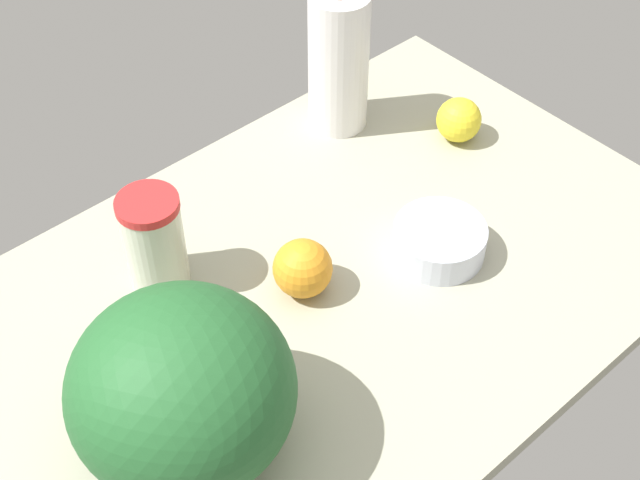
% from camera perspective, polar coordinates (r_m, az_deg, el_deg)
% --- Properties ---
extents(countertop, '(1.20, 0.76, 0.03)m').
position_cam_1_polar(countertop, '(1.37, 0.00, -3.35)').
color(countertop, '#A4A38C').
rests_on(countertop, ground).
extents(tumbler_cup, '(0.09, 0.09, 0.16)m').
position_cam_1_polar(tumbler_cup, '(1.33, -10.57, -0.08)').
color(tumbler_cup, beige).
rests_on(tumbler_cup, countertop).
extents(watermelon, '(0.28, 0.28, 0.24)m').
position_cam_1_polar(watermelon, '(1.10, -8.83, -9.47)').
color(watermelon, '#245E2C').
rests_on(watermelon, countertop).
extents(mixing_bowl, '(0.15, 0.15, 0.05)m').
position_cam_1_polar(mixing_bowl, '(1.40, 7.63, -0.04)').
color(mixing_bowl, silver).
rests_on(mixing_bowl, countertop).
extents(milk_jug, '(0.11, 0.11, 0.28)m').
position_cam_1_polar(milk_jug, '(1.57, 1.19, 11.39)').
color(milk_jug, white).
rests_on(milk_jug, countertop).
extents(lemon_beside_bowl, '(0.08, 0.08, 0.08)m').
position_cam_1_polar(lemon_beside_bowl, '(1.60, 8.88, 7.61)').
color(lemon_beside_bowl, yellow).
rests_on(lemon_beside_bowl, countertop).
extents(orange_loose, '(0.09, 0.09, 0.09)m').
position_cam_1_polar(orange_loose, '(1.32, -1.12, -1.83)').
color(orange_loose, orange).
rests_on(orange_loose, countertop).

